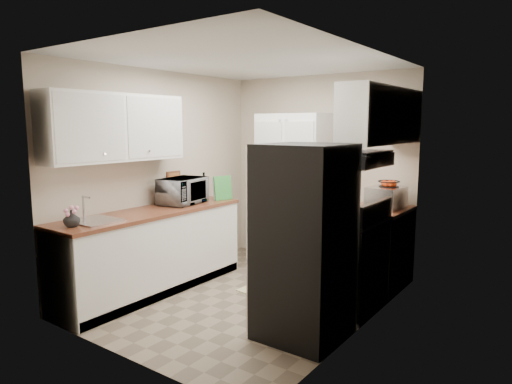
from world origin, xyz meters
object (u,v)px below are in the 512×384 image
microwave (183,191)px  toaster_oven (386,198)px  wine_bottle (204,187)px  refrigerator (304,242)px  pantry_cabinet (294,191)px  electric_range (346,262)px

microwave → toaster_oven: bearing=-71.5°
toaster_oven → wine_bottle: bearing=-156.8°
refrigerator → toaster_oven: 1.62m
refrigerator → wine_bottle: bearing=156.2°
pantry_cabinet → refrigerator: size_ratio=1.18×
electric_range → microwave: bearing=-171.5°
microwave → toaster_oven: (2.09, 1.11, -0.03)m
microwave → wine_bottle: 0.36m
electric_range → microwave: 2.10m
microwave → pantry_cabinet: bearing=-43.2°
pantry_cabinet → refrigerator: bearing=-56.5°
wine_bottle → toaster_oven: wine_bottle is taller
electric_range → wine_bottle: size_ratio=3.54×
toaster_oven → electric_range: bearing=-93.7°
pantry_cabinet → wine_bottle: 1.19m
electric_range → toaster_oven: bearing=83.0°
pantry_cabinet → electric_range: (1.17, -0.93, -0.52)m
electric_range → wine_bottle: bearing=178.4°
electric_range → toaster_oven: toaster_oven is taller
pantry_cabinet → toaster_oven: bearing=-5.3°
refrigerator → electric_range: bearing=87.5°
pantry_cabinet → wine_bottle: size_ratio=6.27×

